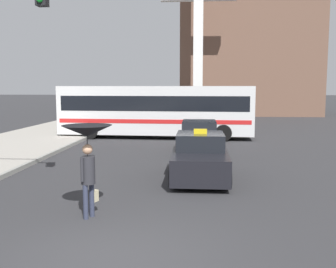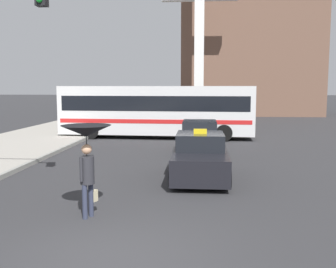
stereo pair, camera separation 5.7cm
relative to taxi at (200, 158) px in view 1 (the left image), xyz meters
The scene contains 6 objects.
ground_plane 6.58m from the taxi, 104.77° to the right, with size 300.00×300.00×0.00m, color #2D2D30.
taxi is the anchor object (origin of this frame).
sedan_red 5.46m from the taxi, 90.30° to the left, with size 1.91×4.73×1.49m.
city_bus 11.10m from the taxi, 103.94° to the left, with size 11.77×3.06×3.15m.
pedestrian_with_umbrella 5.14m from the taxi, 121.85° to the right, with size 1.17×1.17×2.21m.
monument_cross 26.18m from the taxi, 90.35° to the left, with size 7.07×0.90×16.06m.
Camera 1 is at (1.59, -6.82, 3.09)m, focal length 42.00 mm.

